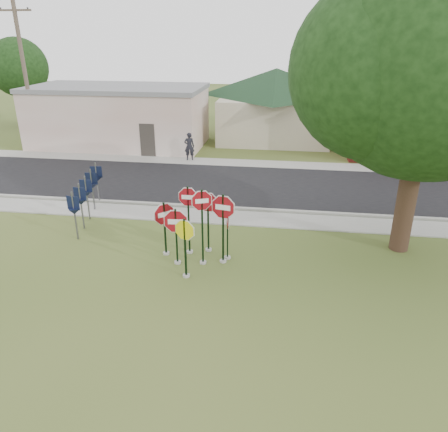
# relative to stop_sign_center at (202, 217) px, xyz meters

# --- Properties ---
(ground) EXTENTS (120.00, 120.00, 0.00)m
(ground) POSITION_rel_stop_sign_center_xyz_m (-0.33, -1.27, -1.80)
(ground) COLOR #3E531F
(ground) RESTS_ON ground
(sidewalk_near) EXTENTS (60.00, 1.60, 0.06)m
(sidewalk_near) POSITION_rel_stop_sign_center_xyz_m (-0.33, 4.23, -1.77)
(sidewalk_near) COLOR gray
(sidewalk_near) RESTS_ON ground
(road) EXTENTS (60.00, 7.00, 0.04)m
(road) POSITION_rel_stop_sign_center_xyz_m (-0.33, 8.73, -1.78)
(road) COLOR black
(road) RESTS_ON ground
(sidewalk_far) EXTENTS (60.00, 1.60, 0.06)m
(sidewalk_far) POSITION_rel_stop_sign_center_xyz_m (-0.33, 13.03, -1.77)
(sidewalk_far) COLOR gray
(sidewalk_far) RESTS_ON ground
(curb) EXTENTS (60.00, 0.20, 0.14)m
(curb) POSITION_rel_stop_sign_center_xyz_m (-0.33, 5.23, -1.73)
(curb) COLOR gray
(curb) RESTS_ON ground
(stop_sign_center) EXTENTS (0.92, 0.38, 2.89)m
(stop_sign_center) POSITION_rel_stop_sign_center_xyz_m (0.00, 0.00, 0.00)
(stop_sign_center) COLOR #9B9890
(stop_sign_center) RESTS_ON ground
(stop_sign_yellow) EXTENTS (0.95, 0.27, 2.22)m
(stop_sign_yellow) POSITION_rel_stop_sign_center_xyz_m (-0.39, -0.99, -0.48)
(stop_sign_yellow) COLOR #9B9890
(stop_sign_yellow) RESTS_ON ground
(stop_sign_left) EXTENTS (1.17, 0.24, 2.22)m
(stop_sign_left) POSITION_rel_stop_sign_center_xyz_m (-0.90, -0.13, -0.46)
(stop_sign_left) COLOR #9B9890
(stop_sign_left) RESTS_ON ground
(stop_sign_right) EXTENTS (1.15, 0.25, 2.71)m
(stop_sign_right) POSITION_rel_stop_sign_center_xyz_m (0.70, 0.20, -0.09)
(stop_sign_right) COLOR #9B9890
(stop_sign_right) RESTS_ON ground
(stop_sign_back_right) EXTENTS (1.02, 0.24, 2.48)m
(stop_sign_back_right) POSITION_rel_stop_sign_center_xyz_m (0.02, 1.00, -0.28)
(stop_sign_back_right) COLOR #9B9890
(stop_sign_back_right) RESTS_ON ground
(stop_sign_back_left) EXTENTS (0.98, 0.24, 2.72)m
(stop_sign_back_left) POSITION_rel_stop_sign_center_xyz_m (-0.65, 0.74, -0.12)
(stop_sign_back_left) COLOR #9B9890
(stop_sign_back_left) RESTS_ON ground
(stop_sign_far_right) EXTENTS (0.26, 1.09, 2.19)m
(stop_sign_far_right) POSITION_rel_stop_sign_center_xyz_m (0.81, 0.49, -0.48)
(stop_sign_far_right) COLOR #9B9890
(stop_sign_far_right) RESTS_ON ground
(stop_sign_far_left) EXTENTS (0.80, 0.81, 2.18)m
(stop_sign_far_left) POSITION_rel_stop_sign_center_xyz_m (-1.49, 0.49, -0.49)
(stop_sign_far_left) COLOR #9B9890
(stop_sign_far_left) RESTS_ON ground
(route_sign_row) EXTENTS (1.43, 4.63, 2.00)m
(route_sign_row) POSITION_rel_stop_sign_center_xyz_m (-5.73, 3.23, -0.57)
(route_sign_row) COLOR #59595E
(route_sign_row) RESTS_ON ground
(building_stucco) EXTENTS (12.20, 6.20, 4.20)m
(building_stucco) POSITION_rel_stop_sign_center_xyz_m (-9.33, 16.73, 0.35)
(building_stucco) COLOR silver
(building_stucco) RESTS_ON ground
(building_house) EXTENTS (11.60, 11.60, 6.20)m
(building_house) POSITION_rel_stop_sign_center_xyz_m (1.68, 20.73, 1.85)
(building_house) COLOR #C1B599
(building_house) RESTS_ON ground
(building_brick) EXTENTS (10.20, 6.20, 4.75)m
(building_brick) POSITION_rel_stop_sign_center_xyz_m (11.67, 17.23, 0.61)
(building_brick) COLOR maroon
(building_brick) RESTS_ON ground
(oak_tree) EXTENTS (11.46, 10.86, 10.73)m
(oak_tree) POSITION_rel_stop_sign_center_xyz_m (7.17, 2.23, 4.99)
(oak_tree) COLOR #302115
(oak_tree) RESTS_ON ground
(utility_pole_near) EXTENTS (2.20, 0.26, 9.50)m
(utility_pole_near) POSITION_rel_stop_sign_center_xyz_m (-14.33, 13.93, 3.17)
(utility_pole_near) COLOR #493A31
(utility_pole_near) RESTS_ON ground
(bg_tree_left) EXTENTS (4.90, 4.90, 7.35)m
(bg_tree_left) POSITION_rel_stop_sign_center_xyz_m (-20.33, 22.73, 3.08)
(bg_tree_left) COLOR #302115
(bg_tree_left) RESTS_ON ground
(pedestrian) EXTENTS (0.72, 0.56, 1.77)m
(pedestrian) POSITION_rel_stop_sign_center_xyz_m (-3.42, 13.21, -0.85)
(pedestrian) COLOR black
(pedestrian) RESTS_ON sidewalk_far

